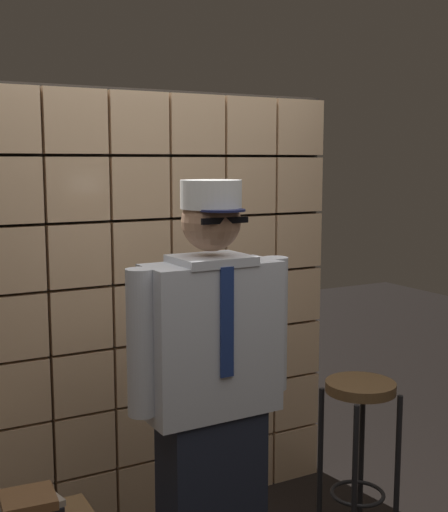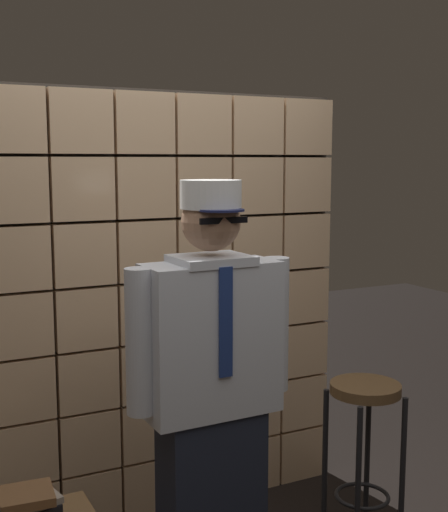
{
  "view_description": "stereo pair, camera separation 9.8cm",
  "coord_description": "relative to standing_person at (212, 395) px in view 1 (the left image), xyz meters",
  "views": [
    {
      "loc": [
        -1.27,
        -1.94,
        1.88
      ],
      "look_at": [
        0.01,
        0.39,
        1.51
      ],
      "focal_mm": 47.67,
      "sensor_mm": 36.0,
      "label": 1
    },
    {
      "loc": [
        -1.18,
        -1.99,
        1.88
      ],
      "look_at": [
        0.01,
        0.39,
        1.51
      ],
      "focal_mm": 47.67,
      "sensor_mm": 36.0,
      "label": 2
    }
  ],
  "objects": [
    {
      "name": "standing_person",
      "position": [
        0.0,
        0.0,
        0.0
      ],
      "size": [
        0.72,
        0.3,
        1.81
      ],
      "rotation": [
        0.0,
        0.0,
        0.02
      ],
      "color": "#1E2333",
      "rests_on": "ground"
    },
    {
      "name": "bar_stool",
      "position": [
        0.88,
        0.12,
        -0.33
      ],
      "size": [
        0.34,
        0.34,
        0.82
      ],
      "color": "brown",
      "rests_on": "ground"
    },
    {
      "name": "glass_block_wall",
      "position": [
        0.04,
        0.87,
        0.17
      ],
      "size": [
        2.26,
        0.1,
        2.26
      ],
      "color": "#E0B78C",
      "rests_on": "ground"
    }
  ]
}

